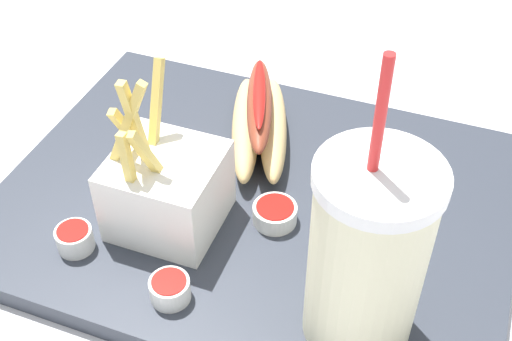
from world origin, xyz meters
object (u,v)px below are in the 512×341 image
Objects in this scene: soda_cup at (367,257)px; fries_basket at (166,189)px; hot_dog_1 at (259,122)px; ketchup_cup_1 at (170,288)px; ketchup_cup_3 at (74,238)px; ketchup_cup_2 at (275,213)px.

soda_cup reaches higher than fries_basket.
hot_dog_1 is 0.20m from ketchup_cup_1.
fries_basket is 0.09m from ketchup_cup_3.
hot_dog_1 reaches higher than ketchup_cup_2.
soda_cup is 1.43× the size of hot_dog_1.
fries_basket is 0.89× the size of hot_dog_1.
soda_cup is 1.61× the size of fries_basket.
soda_cup reaches higher than ketchup_cup_1.
ketchup_cup_1 is 0.12m from ketchup_cup_2.
hot_dog_1 is at bearing -89.54° from ketchup_cup_1.
hot_dog_1 is 5.41× the size of ketchup_cup_3.
fries_basket is at bearing -63.57° from ketchup_cup_1.
fries_basket reaches higher than hot_dog_1.
ketchup_cup_1 is at bearing 9.89° from soda_cup.
soda_cup is at bearing -178.59° from ketchup_cup_3.
ketchup_cup_3 is at bearing -11.02° from ketchup_cup_1.
ketchup_cup_3 reaches higher than ketchup_cup_2.
fries_basket is at bearing 20.05° from ketchup_cup_2.
soda_cup is 0.16m from ketchup_cup_1.
ketchup_cup_3 is (0.10, -0.02, 0.00)m from ketchup_cup_1.
hot_dog_1 reaches higher than ketchup_cup_1.
ketchup_cup_2 is (-0.09, -0.03, -0.03)m from fries_basket.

